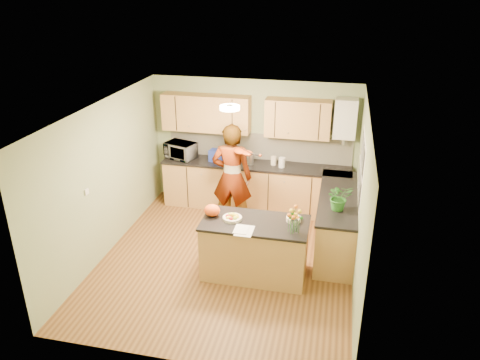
# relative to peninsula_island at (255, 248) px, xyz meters

# --- Properties ---
(floor) EXTENTS (4.50, 4.50, 0.00)m
(floor) POSITION_rel_peninsula_island_xyz_m (-0.51, 0.27, -0.46)
(floor) COLOR brown
(floor) RESTS_ON ground
(ceiling) EXTENTS (4.00, 4.50, 0.02)m
(ceiling) POSITION_rel_peninsula_island_xyz_m (-0.51, 0.27, 2.04)
(ceiling) COLOR silver
(ceiling) RESTS_ON wall_back
(wall_back) EXTENTS (4.00, 0.02, 2.50)m
(wall_back) POSITION_rel_peninsula_island_xyz_m (-0.51, 2.52, 0.79)
(wall_back) COLOR gray
(wall_back) RESTS_ON floor
(wall_front) EXTENTS (4.00, 0.02, 2.50)m
(wall_front) POSITION_rel_peninsula_island_xyz_m (-0.51, -1.98, 0.79)
(wall_front) COLOR gray
(wall_front) RESTS_ON floor
(wall_left) EXTENTS (0.02, 4.50, 2.50)m
(wall_left) POSITION_rel_peninsula_island_xyz_m (-2.51, 0.27, 0.79)
(wall_left) COLOR gray
(wall_left) RESTS_ON floor
(wall_right) EXTENTS (0.02, 4.50, 2.50)m
(wall_right) POSITION_rel_peninsula_island_xyz_m (1.49, 0.27, 0.79)
(wall_right) COLOR gray
(wall_right) RESTS_ON floor
(back_counter) EXTENTS (3.64, 0.62, 0.94)m
(back_counter) POSITION_rel_peninsula_island_xyz_m (-0.41, 2.22, 0.01)
(back_counter) COLOR #AC8045
(back_counter) RESTS_ON floor
(right_counter) EXTENTS (0.62, 2.24, 0.94)m
(right_counter) POSITION_rel_peninsula_island_xyz_m (1.19, 1.12, 0.01)
(right_counter) COLOR #AC8045
(right_counter) RESTS_ON floor
(splashback) EXTENTS (3.60, 0.02, 0.52)m
(splashback) POSITION_rel_peninsula_island_xyz_m (-0.41, 2.51, 0.74)
(splashback) COLOR beige
(splashback) RESTS_ON back_counter
(upper_cabinets) EXTENTS (3.20, 0.34, 0.70)m
(upper_cabinets) POSITION_rel_peninsula_island_xyz_m (-0.69, 2.35, 1.39)
(upper_cabinets) COLOR #AC8045
(upper_cabinets) RESTS_ON wall_back
(boiler) EXTENTS (0.40, 0.30, 0.86)m
(boiler) POSITION_rel_peninsula_island_xyz_m (1.19, 2.36, 1.44)
(boiler) COLOR white
(boiler) RESTS_ON wall_back
(window_right) EXTENTS (0.01, 1.30, 1.05)m
(window_right) POSITION_rel_peninsula_island_xyz_m (1.48, 0.87, 1.09)
(window_right) COLOR white
(window_right) RESTS_ON wall_right
(light_switch) EXTENTS (0.02, 0.09, 0.09)m
(light_switch) POSITION_rel_peninsula_island_xyz_m (-2.50, -0.33, 0.84)
(light_switch) COLOR white
(light_switch) RESTS_ON wall_left
(ceiling_lamp) EXTENTS (0.30, 0.30, 0.07)m
(ceiling_lamp) POSITION_rel_peninsula_island_xyz_m (-0.51, 0.57, 2.00)
(ceiling_lamp) COLOR #FFEABF
(ceiling_lamp) RESTS_ON ceiling
(peninsula_island) EXTENTS (1.59, 0.81, 0.91)m
(peninsula_island) POSITION_rel_peninsula_island_xyz_m (0.00, 0.00, 0.00)
(peninsula_island) COLOR #AC8045
(peninsula_island) RESTS_ON floor
(fruit_dish) EXTENTS (0.29, 0.29, 0.10)m
(fruit_dish) POSITION_rel_peninsula_island_xyz_m (-0.35, 0.00, 0.49)
(fruit_dish) COLOR beige
(fruit_dish) RESTS_ON peninsula_island
(orange_bowl) EXTENTS (0.22, 0.22, 0.13)m
(orange_bowl) POSITION_rel_peninsula_island_xyz_m (0.55, 0.15, 0.51)
(orange_bowl) COLOR beige
(orange_bowl) RESTS_ON peninsula_island
(flower_vase) EXTENTS (0.23, 0.23, 0.43)m
(flower_vase) POSITION_rel_peninsula_island_xyz_m (0.60, -0.18, 0.74)
(flower_vase) COLOR silver
(flower_vase) RESTS_ON peninsula_island
(orange_bag) EXTENTS (0.27, 0.24, 0.18)m
(orange_bag) POSITION_rel_peninsula_island_xyz_m (-0.67, 0.05, 0.55)
(orange_bag) COLOR #FF5315
(orange_bag) RESTS_ON peninsula_island
(papers) EXTENTS (0.25, 0.34, 0.01)m
(papers) POSITION_rel_peninsula_island_xyz_m (-0.10, -0.30, 0.46)
(papers) COLOR silver
(papers) RESTS_ON peninsula_island
(violinist) EXTENTS (0.72, 0.48, 1.96)m
(violinist) POSITION_rel_peninsula_island_xyz_m (-0.69, 1.39, 0.52)
(violinist) COLOR tan
(violinist) RESTS_ON floor
(violin) EXTENTS (0.69, 0.60, 0.17)m
(violin) POSITION_rel_peninsula_island_xyz_m (-0.49, 1.17, 1.11)
(violin) COLOR #4B1404
(violin) RESTS_ON violinist
(microwave) EXTENTS (0.66, 0.54, 0.32)m
(microwave) POSITION_rel_peninsula_island_xyz_m (-1.92, 2.22, 0.64)
(microwave) COLOR white
(microwave) RESTS_ON back_counter
(blue_box) EXTENTS (0.31, 0.25, 0.23)m
(blue_box) POSITION_rel_peninsula_island_xyz_m (-1.18, 2.21, 0.60)
(blue_box) COLOR #213399
(blue_box) RESTS_ON back_counter
(kettle) EXTENTS (0.15, 0.15, 0.28)m
(kettle) POSITION_rel_peninsula_island_xyz_m (-0.52, 2.20, 0.60)
(kettle) COLOR #BBBBC0
(kettle) RESTS_ON back_counter
(jar_cream) EXTENTS (0.12, 0.12, 0.16)m
(jar_cream) POSITION_rel_peninsula_island_xyz_m (-0.07, 2.26, 0.57)
(jar_cream) COLOR beige
(jar_cream) RESTS_ON back_counter
(jar_white) EXTENTS (0.15, 0.15, 0.19)m
(jar_white) POSITION_rel_peninsula_island_xyz_m (0.10, 2.17, 0.58)
(jar_white) COLOR white
(jar_white) RESTS_ON back_counter
(potted_plant) EXTENTS (0.47, 0.44, 0.42)m
(potted_plant) POSITION_rel_peninsula_island_xyz_m (1.19, 0.61, 0.70)
(potted_plant) COLOR #286722
(potted_plant) RESTS_ON right_counter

